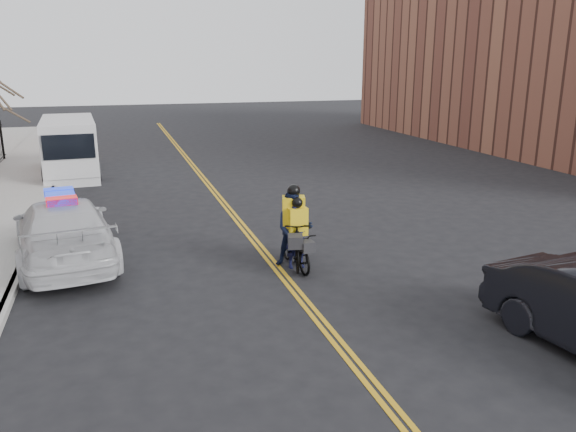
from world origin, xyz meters
The scene contains 9 objects.
ground centered at (0.00, 0.00, 0.00)m, with size 120.00×120.00×0.00m, color black.
center_line_left centered at (-0.08, 8.00, 0.01)m, with size 0.10×60.00×0.01m, color #BF8C16.
center_line_right centered at (0.08, 8.00, 0.01)m, with size 0.10×60.00×0.01m, color #BF8C16.
curb centered at (-6.00, 8.00, 0.07)m, with size 0.20×60.00×0.15m, color gray.
building_across centered at (22.00, 18.00, 5.50)m, with size 12.00×30.00×11.00m, color brown.
police_cruiser centered at (-4.98, 4.79, 0.82)m, with size 3.00×5.83×1.78m.
cargo_van centered at (-5.49, 16.61, 1.22)m, with size 2.57×6.07×2.49m.
cyclist_near centered at (0.50, 2.61, 0.62)m, with size 0.74×1.85×1.79m.
cyclist_far centered at (0.46, 2.78, 0.82)m, with size 1.07×2.12×2.07m.
Camera 1 is at (-3.59, -9.83, 4.93)m, focal length 35.00 mm.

